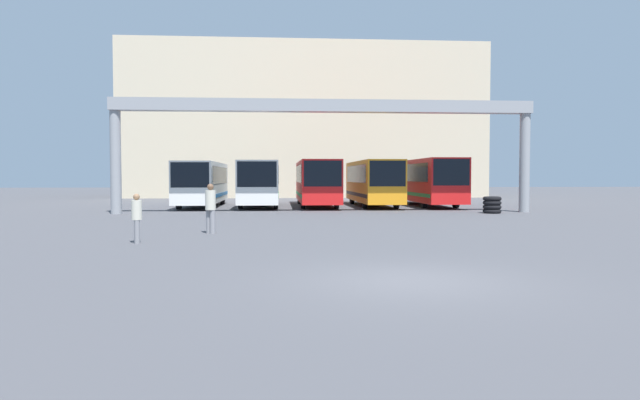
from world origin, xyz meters
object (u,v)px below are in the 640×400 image
at_px(pedestrian_mid_left, 137,217).
at_px(tire_stack, 492,205).
at_px(bus_slot_4, 427,179).
at_px(bus_slot_1, 260,181).
at_px(bus_slot_2, 316,180).
at_px(pedestrian_near_right, 211,207).
at_px(bus_slot_3, 373,180).
at_px(bus_slot_0, 202,181).

height_order(pedestrian_mid_left, tire_stack, pedestrian_mid_left).
distance_m(bus_slot_4, tire_stack, 8.84).
distance_m(bus_slot_1, bus_slot_2, 4.09).
bearing_deg(pedestrian_near_right, bus_slot_3, -81.64).
distance_m(bus_slot_3, tire_stack, 10.18).
xyz_separation_m(pedestrian_near_right, tire_stack, (14.68, 10.49, -0.50)).
relative_size(bus_slot_1, tire_stack, 9.67).
distance_m(bus_slot_2, pedestrian_mid_left, 23.35).
relative_size(bus_slot_4, pedestrian_mid_left, 7.36).
relative_size(bus_slot_2, pedestrian_near_right, 6.42).
relative_size(bus_slot_3, pedestrian_near_right, 6.12).
bearing_deg(pedestrian_mid_left, bus_slot_3, -42.57).
bearing_deg(bus_slot_0, bus_slot_1, -8.33).
bearing_deg(bus_slot_3, bus_slot_0, -179.91).
relative_size(bus_slot_1, bus_slot_2, 0.85).
relative_size(pedestrian_mid_left, tire_stack, 1.51).
bearing_deg(pedestrian_mid_left, bus_slot_4, -50.09).
height_order(bus_slot_2, bus_slot_3, bus_slot_3).
bearing_deg(bus_slot_3, bus_slot_4, 1.92).
relative_size(bus_slot_0, bus_slot_4, 0.97).
xyz_separation_m(bus_slot_1, pedestrian_near_right, (-1.20, -18.34, -0.82)).
height_order(pedestrian_mid_left, pedestrian_near_right, pedestrian_near_right).
height_order(bus_slot_1, bus_slot_3, bus_slot_3).
distance_m(pedestrian_near_right, tire_stack, 18.04).
height_order(bus_slot_1, pedestrian_mid_left, bus_slot_1).
distance_m(bus_slot_1, tire_stack, 15.65).
bearing_deg(bus_slot_1, bus_slot_4, 3.52).
bearing_deg(bus_slot_1, pedestrian_mid_left, -98.39).
distance_m(bus_slot_3, pedestrian_near_right, 21.07).
bearing_deg(bus_slot_2, pedestrian_mid_left, -107.81).
bearing_deg(bus_slot_0, pedestrian_mid_left, -87.79).
height_order(bus_slot_2, pedestrian_near_right, bus_slot_2).
bearing_deg(bus_slot_3, pedestrian_near_right, -115.85).
bearing_deg(bus_slot_4, bus_slot_2, 178.98).
height_order(bus_slot_0, bus_slot_2, bus_slot_2).
xyz_separation_m(bus_slot_2, bus_slot_3, (3.99, -0.28, 0.00)).
xyz_separation_m(bus_slot_2, pedestrian_mid_left, (-7.13, -22.21, -1.00)).
height_order(bus_slot_4, pedestrian_mid_left, bus_slot_4).
distance_m(bus_slot_0, pedestrian_near_right, 19.15).
relative_size(bus_slot_2, bus_slot_3, 1.05).
relative_size(pedestrian_near_right, tire_stack, 1.77).
xyz_separation_m(pedestrian_mid_left, tire_stack, (16.62, 13.47, -0.35)).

